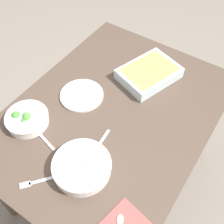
{
  "coord_description": "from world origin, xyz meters",
  "views": [
    {
      "loc": [
        -0.69,
        -0.46,
        1.8
      ],
      "look_at": [
        0.0,
        0.0,
        0.74
      ],
      "focal_mm": 44.43,
      "sensor_mm": 36.0,
      "label": 1
    }
  ],
  "objects": [
    {
      "name": "fork_on_table",
      "position": [
        -0.47,
        0.05,
        0.74
      ],
      "size": [
        0.15,
        0.13,
        0.01
      ],
      "color": "silver",
      "rests_on": "dining_table"
    },
    {
      "name": "side_plate",
      "position": [
        -0.0,
        0.19,
        0.75
      ],
      "size": [
        0.22,
        0.22,
        0.01
      ],
      "primitive_type": "cylinder",
      "color": "silver",
      "rests_on": "dining_table"
    },
    {
      "name": "broccoli_bowl",
      "position": [
        -0.27,
        0.29,
        0.77
      ],
      "size": [
        0.2,
        0.2,
        0.07
      ],
      "color": "white",
      "rests_on": "dining_table"
    },
    {
      "name": "dining_table",
      "position": [
        0.0,
        0.0,
        0.65
      ],
      "size": [
        1.2,
        0.9,
        0.74
      ],
      "color": "#4C3D33",
      "rests_on": "ground_plane"
    },
    {
      "name": "ground_plane",
      "position": [
        0.0,
        0.0,
        0.0
      ],
      "size": [
        6.0,
        6.0,
        0.0
      ],
      "primitive_type": "plane",
      "color": "slate"
    },
    {
      "name": "spoon_by_stew",
      "position": [
        -0.21,
        -0.06,
        0.74
      ],
      "size": [
        0.18,
        0.04,
        0.01
      ],
      "color": "silver",
      "rests_on": "dining_table"
    },
    {
      "name": "baking_dish",
      "position": [
        0.3,
        -0.03,
        0.77
      ],
      "size": [
        0.35,
        0.3,
        0.06
      ],
      "color": "silver",
      "rests_on": "dining_table"
    },
    {
      "name": "stew_bowl",
      "position": [
        -0.32,
        -0.07,
        0.77
      ],
      "size": [
        0.25,
        0.25,
        0.06
      ],
      "color": "white",
      "rests_on": "dining_table"
    },
    {
      "name": "spoon_by_broccoli",
      "position": [
        -0.29,
        0.2,
        0.74
      ],
      "size": [
        0.06,
        0.17,
        0.01
      ],
      "color": "silver",
      "rests_on": "dining_table"
    }
  ]
}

